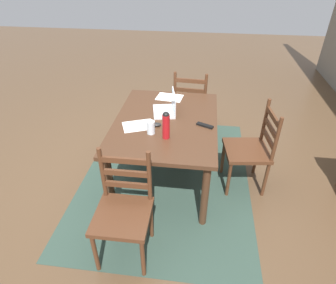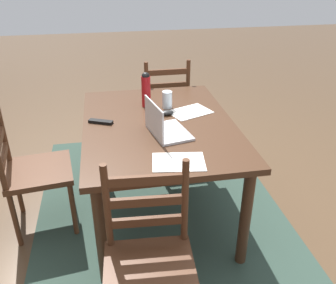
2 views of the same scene
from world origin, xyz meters
TOP-DOWN VIEW (x-y plane):
  - ground_plane at (0.00, 0.00)m, footprint 14.00×14.00m
  - area_rug at (0.00, 0.00)m, footprint 2.50×1.87m
  - dining_table at (0.00, 0.00)m, footprint 1.40×1.04m
  - chair_far_head at (-0.01, 0.89)m, footprint 0.49×0.49m
  - chair_right_near at (0.99, -0.21)m, footprint 0.44×0.44m
  - chair_left_far at (-0.99, 0.20)m, footprint 0.47×0.47m
  - laptop at (-0.18, 0.00)m, footprint 0.36×0.28m
  - water_bottle at (0.32, 0.05)m, footprint 0.07×0.07m
  - drinking_glass at (0.26, -0.11)m, footprint 0.08×0.08m
  - computer_mouse at (0.13, -0.08)m, footprint 0.07×0.11m
  - tv_remote at (0.07, 0.40)m, footprint 0.11×0.17m
  - paper_stack_left at (-0.54, -0.03)m, footprint 0.25×0.32m
  - paper_stack_right at (0.15, -0.26)m, footprint 0.31×0.35m

SIDE VIEW (x-z plane):
  - ground_plane at x=0.00m, z-range 0.00..0.00m
  - area_rug at x=0.00m, z-range 0.00..0.01m
  - chair_far_head at x=-0.01m, z-range -0.01..0.94m
  - chair_right_near at x=0.99m, z-range -0.01..0.94m
  - chair_left_far at x=-0.99m, z-range -0.01..0.94m
  - dining_table at x=0.00m, z-range 0.28..1.03m
  - paper_stack_left at x=-0.54m, z-range 0.75..0.76m
  - paper_stack_right at x=0.15m, z-range 0.75..0.76m
  - tv_remote at x=0.07m, z-range 0.75..0.77m
  - computer_mouse at x=0.13m, z-range 0.75..0.79m
  - laptop at x=-0.18m, z-range 0.70..0.92m
  - drinking_glass at x=0.26m, z-range 0.75..0.88m
  - water_bottle at x=0.32m, z-range 0.76..1.02m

